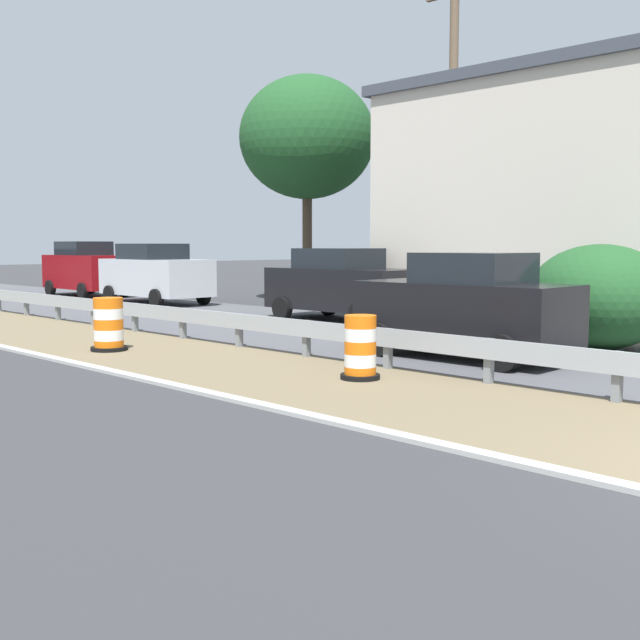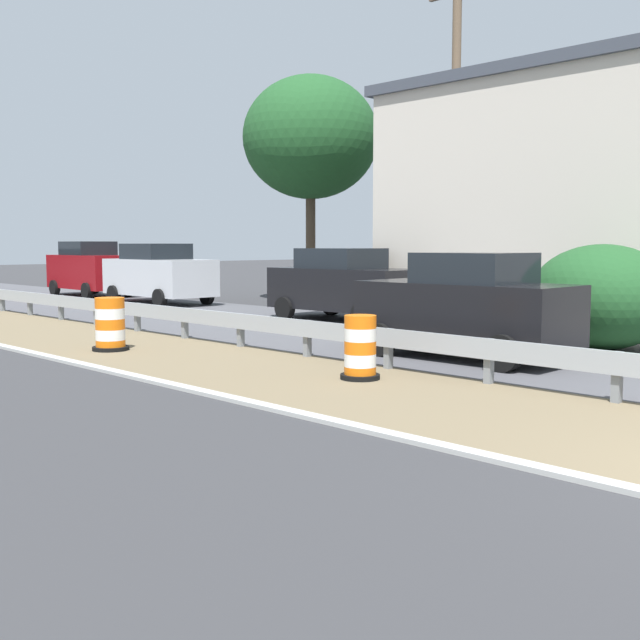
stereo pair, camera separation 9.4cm
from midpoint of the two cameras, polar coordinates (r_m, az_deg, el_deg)
name	(u,v)px [view 2 (the right image)]	position (r m, az deg, el deg)	size (l,w,h in m)	color
traffic_barrel_close	(360,350)	(12.40, 3.18, -2.24)	(0.64, 0.64, 1.02)	orange
traffic_barrel_mid	(110,327)	(16.28, -14.94, -0.47)	(0.73, 0.73, 1.07)	orange
car_trailing_near_lane	(345,284)	(21.91, 1.95, 2.62)	(2.22, 4.50, 2.03)	black
car_mid_far_lane	(159,274)	(28.73, -11.63, 3.34)	(2.20, 4.71, 2.17)	silver
car_trailing_far_lane	(467,306)	(14.79, 10.88, 1.01)	(2.02, 4.09, 1.99)	black
car_distant_a	(90,269)	(33.67, -16.39, 3.61)	(2.13, 4.54, 2.26)	maroon
roadside_shop_near	(627,199)	(22.35, 21.65, 8.24)	(6.85, 12.55, 6.65)	beige
utility_pole_near	(455,145)	(21.64, 9.98, 12.47)	(0.24, 1.80, 9.23)	brown
bush_roadside	(602,297)	(16.86, 20.06, 1.59)	(2.88, 2.88, 2.15)	#1E4C23
tree_roadside	(310,138)	(29.47, -0.61, 13.17)	(5.00, 5.00, 8.31)	#4C3D2D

